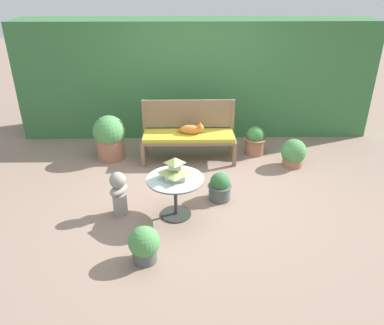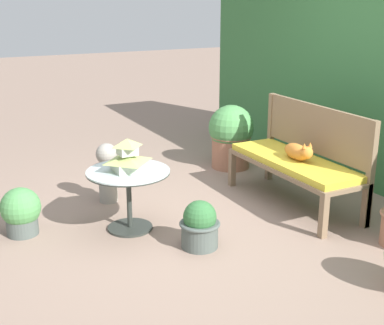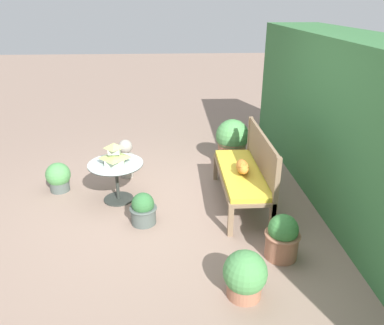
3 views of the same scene
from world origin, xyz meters
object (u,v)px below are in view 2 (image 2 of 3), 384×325
at_px(garden_bench, 294,165).
at_px(garden_bust, 107,170).
at_px(cat, 298,152).
at_px(potted_plant_bench_right, 21,212).
at_px(potted_plant_table_near, 200,226).
at_px(pagoda_birdhouse, 128,157).
at_px(potted_plant_patio_mid, 231,136).
at_px(patio_table, 129,183).

distance_m(garden_bench, garden_bust, 1.79).
xyz_separation_m(cat, potted_plant_bench_right, (-0.54, -2.46, -0.34)).
height_order(cat, potted_plant_table_near, cat).
bearing_deg(garden_bench, cat, 5.35).
xyz_separation_m(garden_bench, potted_plant_table_near, (0.41, -1.23, -0.21)).
bearing_deg(pagoda_birdhouse, potted_plant_patio_mid, 123.35).
height_order(garden_bench, cat, cat).
relative_size(patio_table, potted_plant_patio_mid, 0.96).
distance_m(patio_table, potted_plant_bench_right, 0.93).
height_order(cat, pagoda_birdhouse, pagoda_birdhouse).
bearing_deg(pagoda_birdhouse, garden_bench, 83.61).
bearing_deg(patio_table, potted_plant_patio_mid, 123.35).
height_order(patio_table, potted_plant_patio_mid, potted_plant_patio_mid).
bearing_deg(potted_plant_table_near, patio_table, -147.56).
height_order(patio_table, potted_plant_table_near, patio_table).
bearing_deg(cat, garden_bust, -117.59).
bearing_deg(potted_plant_bench_right, pagoda_birdhouse, 69.75).
bearing_deg(potted_plant_bench_right, cat, 77.53).
height_order(cat, garden_bust, cat).
distance_m(garden_bust, potted_plant_table_near, 1.34).
relative_size(garden_bust, potted_plant_bench_right, 1.43).
distance_m(patio_table, potted_plant_table_near, 0.73).
bearing_deg(potted_plant_table_near, garden_bench, 108.33).
bearing_deg(garden_bust, potted_plant_patio_mid, 41.80).
height_order(potted_plant_patio_mid, potted_plant_bench_right, potted_plant_patio_mid).
height_order(cat, patio_table, cat).
relative_size(garden_bench, pagoda_birdhouse, 4.71).
bearing_deg(garden_bust, cat, -3.05).
relative_size(garden_bench, cat, 3.45).
bearing_deg(potted_plant_patio_mid, pagoda_birdhouse, -56.65).
relative_size(garden_bench, patio_table, 2.13).
xyz_separation_m(patio_table, potted_plant_table_near, (0.59, 0.37, -0.23)).
xyz_separation_m(potted_plant_patio_mid, potted_plant_bench_right, (0.80, -2.54, -0.18)).
xyz_separation_m(garden_bust, potted_plant_table_near, (1.30, 0.33, -0.13)).
xyz_separation_m(garden_bench, garden_bust, (-0.89, -1.56, -0.08)).
distance_m(pagoda_birdhouse, garden_bust, 0.79).
xyz_separation_m(garden_bench, potted_plant_patio_mid, (-1.29, 0.09, -0.02)).
distance_m(garden_bench, potted_plant_bench_right, 2.51).
relative_size(patio_table, potted_plant_bench_right, 1.72).
xyz_separation_m(cat, patio_table, (-0.23, -1.61, -0.12)).
bearing_deg(potted_plant_table_near, pagoda_birdhouse, -147.56).
xyz_separation_m(pagoda_birdhouse, garden_bust, (-0.71, 0.05, -0.33)).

